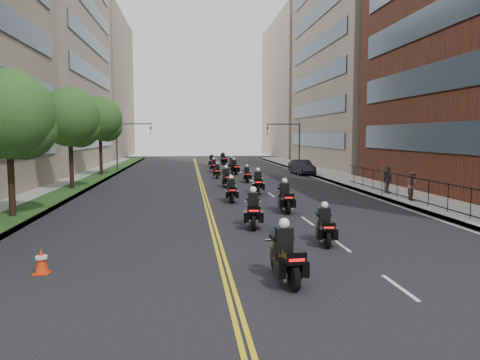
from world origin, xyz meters
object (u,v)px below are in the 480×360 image
(motorcycle_11, at_px, (231,164))
(motorcycle_12, at_px, (212,162))
(motorcycle_13, at_px, (223,160))
(motorcycle_9, at_px, (234,168))
(motorcycle_1, at_px, (325,227))
(pedestrian_b, at_px, (413,186))
(motorcycle_3, at_px, (285,199))
(motorcycle_8, at_px, (217,172))
(motorcycle_5, at_px, (258,183))
(traffic_cone, at_px, (41,261))
(motorcycle_6, at_px, (226,178))
(motorcycle_2, at_px, (253,211))
(motorcycle_0, at_px, (285,257))
(parked_sedan, at_px, (302,167))
(motorcycle_10, at_px, (214,166))
(pedestrian_c, at_px, (388,180))
(motorcycle_7, at_px, (247,175))
(motorcycle_4, at_px, (231,191))

(motorcycle_11, height_order, motorcycle_12, motorcycle_12)
(motorcycle_13, bearing_deg, motorcycle_9, -95.14)
(motorcycle_1, bearing_deg, motorcycle_12, 100.24)
(motorcycle_9, distance_m, motorcycle_13, 15.57)
(pedestrian_b, bearing_deg, motorcycle_3, 111.23)
(motorcycle_8, bearing_deg, pedestrian_b, -51.35)
(motorcycle_8, xyz_separation_m, motorcycle_13, (2.04, 19.39, 0.13))
(motorcycle_5, xyz_separation_m, traffic_cone, (-9.38, -18.26, -0.35))
(motorcycle_6, bearing_deg, pedestrian_b, -47.61)
(motorcycle_2, relative_size, motorcycle_5, 1.00)
(motorcycle_0, bearing_deg, motorcycle_3, 72.98)
(motorcycle_0, distance_m, traffic_cone, 7.36)
(motorcycle_8, height_order, parked_sedan, motorcycle_8)
(motorcycle_10, xyz_separation_m, pedestrian_c, (10.88, -21.77, 0.43))
(motorcycle_2, distance_m, traffic_cone, 9.73)
(motorcycle_9, bearing_deg, traffic_cone, -112.50)
(motorcycle_7, height_order, parked_sedan, motorcycle_7)
(motorcycle_0, distance_m, motorcycle_9, 35.97)
(motorcycle_4, height_order, motorcycle_10, motorcycle_4)
(motorcycle_10, bearing_deg, motorcycle_3, -82.09)
(motorcycle_5, bearing_deg, motorcycle_10, 101.94)
(motorcycle_7, relative_size, pedestrian_b, 1.19)
(motorcycle_11, xyz_separation_m, pedestrian_c, (8.47, -25.86, 0.44))
(motorcycle_11, relative_size, parked_sedan, 0.46)
(motorcycle_0, bearing_deg, motorcycle_2, 83.38)
(motorcycle_5, bearing_deg, motorcycle_1, -82.96)
(motorcycle_0, xyz_separation_m, traffic_cone, (-7.17, 1.64, -0.34))
(motorcycle_6, distance_m, parked_sedan, 14.25)
(motorcycle_12, bearing_deg, parked_sedan, -53.35)
(motorcycle_11, bearing_deg, pedestrian_b, -69.98)
(motorcycle_6, xyz_separation_m, motorcycle_12, (0.00, 23.10, 0.02))
(motorcycle_8, bearing_deg, pedestrian_c, -45.26)
(motorcycle_3, xyz_separation_m, motorcycle_10, (-2.34, 27.89, -0.09))
(motorcycle_6, distance_m, pedestrian_b, 14.55)
(motorcycle_0, relative_size, parked_sedan, 0.53)
(traffic_cone, bearing_deg, motorcycle_7, 69.95)
(pedestrian_b, relative_size, traffic_cone, 2.29)
(motorcycle_9, distance_m, pedestrian_c, 19.96)
(motorcycle_2, bearing_deg, traffic_cone, -132.87)
(motorcycle_10, bearing_deg, motorcycle_0, -87.12)
(motorcycle_7, bearing_deg, pedestrian_c, -47.97)
(motorcycle_7, relative_size, parked_sedan, 0.45)
(motorcycle_0, bearing_deg, motorcycle_4, 84.96)
(motorcycle_1, height_order, motorcycle_11, motorcycle_1)
(motorcycle_0, xyz_separation_m, motorcycle_7, (2.45, 27.97, -0.10))
(motorcycle_12, xyz_separation_m, pedestrian_b, (10.72, -32.93, 0.33))
(motorcycle_10, bearing_deg, motorcycle_12, 91.89)
(motorcycle_10, bearing_deg, motorcycle_4, -87.38)
(motorcycle_0, xyz_separation_m, motorcycle_10, (0.15, 39.83, -0.08))
(motorcycle_3, height_order, motorcycle_7, motorcycle_3)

